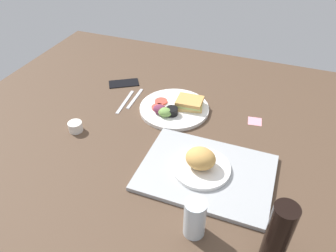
# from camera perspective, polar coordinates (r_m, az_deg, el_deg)

# --- Properties ---
(ground_plane) EXTENTS (1.90, 1.50, 0.03)m
(ground_plane) POSITION_cam_1_polar(r_m,az_deg,el_deg) (1.32, 1.28, -1.31)
(ground_plane) COLOR #4C3828
(serving_tray) EXTENTS (0.45, 0.33, 0.02)m
(serving_tray) POSITION_cam_1_polar(r_m,az_deg,el_deg) (1.13, 6.75, -8.12)
(serving_tray) COLOR #9EA0A3
(serving_tray) RESTS_ON ground_plane
(bread_plate_near) EXTENTS (0.20, 0.20, 0.08)m
(bread_plate_near) POSITION_cam_1_polar(r_m,az_deg,el_deg) (1.11, 5.83, -6.47)
(bread_plate_near) COLOR white
(bread_plate_near) RESTS_ON serving_tray
(plate_with_salad) EXTENTS (0.30, 0.30, 0.05)m
(plate_with_salad) POSITION_cam_1_polar(r_m,az_deg,el_deg) (1.41, 1.31, 3.22)
(plate_with_salad) COLOR white
(plate_with_salad) RESTS_ON ground_plane
(drinking_glass) EXTENTS (0.06, 0.06, 0.13)m
(drinking_glass) POSITION_cam_1_polar(r_m,az_deg,el_deg) (0.94, 4.74, -15.82)
(drinking_glass) COLOR silver
(drinking_glass) RESTS_ON ground_plane
(soda_bottle) EXTENTS (0.06, 0.06, 0.21)m
(soda_bottle) POSITION_cam_1_polar(r_m,az_deg,el_deg) (0.90, 18.83, -17.61)
(soda_bottle) COLOR black
(soda_bottle) RESTS_ON ground_plane
(espresso_cup) EXTENTS (0.06, 0.06, 0.04)m
(espresso_cup) POSITION_cam_1_polar(r_m,az_deg,el_deg) (1.35, -15.98, -0.11)
(espresso_cup) COLOR silver
(espresso_cup) RESTS_ON ground_plane
(fork) EXTENTS (0.02, 0.17, 0.01)m
(fork) POSITION_cam_1_polar(r_m,az_deg,el_deg) (1.50, -5.85, 4.88)
(fork) COLOR #B7B7BC
(fork) RESTS_ON ground_plane
(knife) EXTENTS (0.03, 0.19, 0.01)m
(knife) POSITION_cam_1_polar(r_m,az_deg,el_deg) (1.48, -7.56, 4.29)
(knife) COLOR #B7B7BC
(knife) RESTS_ON ground_plane
(cell_phone) EXTENTS (0.16, 0.14, 0.01)m
(cell_phone) POSITION_cam_1_polar(r_m,az_deg,el_deg) (1.62, -7.79, 7.52)
(cell_phone) COLOR black
(cell_phone) RESTS_ON ground_plane
(sticky_note) EXTENTS (0.06, 0.06, 0.00)m
(sticky_note) POSITION_cam_1_polar(r_m,az_deg,el_deg) (1.40, 15.04, 0.81)
(sticky_note) COLOR pink
(sticky_note) RESTS_ON ground_plane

